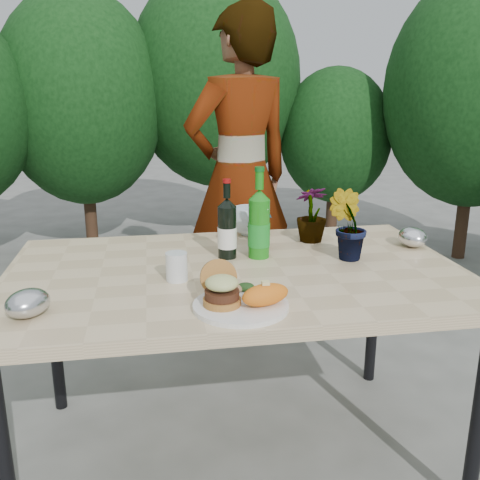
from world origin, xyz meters
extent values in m
plane|color=#60605C|center=(0.00, 0.00, 0.00)|extent=(80.00, 80.00, 0.00)
cube|color=#D0B68A|center=(0.00, 0.00, 0.73)|extent=(1.60, 1.00, 0.04)
cylinder|color=black|center=(-0.72, -0.42, 0.35)|extent=(0.05, 0.05, 0.71)
cylinder|color=black|center=(0.72, -0.42, 0.35)|extent=(0.05, 0.05, 0.71)
cylinder|color=black|center=(-0.72, 0.42, 0.35)|extent=(0.05, 0.05, 0.71)
cylinder|color=black|center=(0.72, 0.42, 0.35)|extent=(0.05, 0.05, 0.71)
cylinder|color=#382316|center=(-0.80, 2.80, 0.21)|extent=(0.10, 0.10, 0.42)
ellipsoid|color=#164417|center=(-0.80, 2.80, 1.27)|extent=(1.31, 1.31, 1.69)
cylinder|color=#382316|center=(0.30, 3.00, 0.25)|extent=(0.10, 0.10, 0.50)
ellipsoid|color=#164417|center=(0.30, 3.00, 1.41)|extent=(1.46, 1.46, 1.83)
cylinder|color=#382316|center=(1.30, 2.70, 0.19)|extent=(0.10, 0.10, 0.38)
ellipsoid|color=#164417|center=(1.30, 2.70, 0.95)|extent=(0.96, 0.96, 1.15)
cylinder|color=#382316|center=(2.20, 2.10, 0.22)|extent=(0.10, 0.10, 0.44)
ellipsoid|color=#164417|center=(2.20, 2.10, 1.33)|extent=(1.40, 1.40, 1.78)
cylinder|color=white|center=(-0.04, -0.34, 0.76)|extent=(0.28, 0.28, 0.01)
cylinder|color=#B7722D|center=(-0.10, -0.34, 0.78)|extent=(0.11, 0.11, 0.02)
cylinder|color=#472314|center=(-0.10, -0.34, 0.80)|extent=(0.10, 0.10, 0.02)
ellipsoid|color=beige|center=(-0.10, -0.34, 0.83)|extent=(0.10, 0.10, 0.04)
cylinder|color=#B7722D|center=(-0.10, -0.27, 0.82)|extent=(0.11, 0.06, 0.11)
ellipsoid|color=orange|center=(0.03, -0.36, 0.80)|extent=(0.17, 0.12, 0.06)
ellipsoid|color=olive|center=(-0.04, -0.25, 0.78)|extent=(0.04, 0.04, 0.02)
ellipsoid|color=#193814|center=(-0.01, -0.25, 0.78)|extent=(0.06, 0.04, 0.03)
cylinder|color=black|center=(-0.01, 0.14, 0.85)|extent=(0.07, 0.07, 0.20)
cylinder|color=white|center=(-0.01, 0.14, 0.83)|extent=(0.07, 0.07, 0.08)
cone|color=black|center=(-0.01, 0.14, 0.96)|extent=(0.07, 0.07, 0.03)
cylinder|color=black|center=(-0.01, 0.14, 1.01)|extent=(0.03, 0.03, 0.06)
cylinder|color=maroon|center=(-0.01, 0.14, 1.04)|extent=(0.03, 0.03, 0.01)
cylinder|color=#197B16|center=(0.11, 0.13, 0.86)|extent=(0.08, 0.08, 0.22)
cylinder|color=#198C26|center=(0.11, 0.13, 0.84)|extent=(0.08, 0.08, 0.09)
cone|color=#197B16|center=(0.11, 0.13, 0.99)|extent=(0.08, 0.08, 0.04)
cylinder|color=#197B16|center=(0.11, 0.13, 1.04)|extent=(0.03, 0.03, 0.07)
cylinder|color=#0C5919|center=(0.11, 0.13, 1.08)|extent=(0.04, 0.04, 0.02)
cylinder|color=silver|center=(-0.21, -0.08, 0.80)|extent=(0.07, 0.07, 0.09)
imported|color=#245D20|center=(0.14, 0.24, 0.85)|extent=(0.13, 0.13, 0.20)
imported|color=#275B1F|center=(0.42, 0.05, 0.88)|extent=(0.18, 0.18, 0.26)
imported|color=#2C581E|center=(0.36, 0.30, 0.86)|extent=(0.15, 0.15, 0.23)
imported|color=silver|center=(0.13, 0.44, 0.81)|extent=(0.20, 0.20, 0.12)
ellipsoid|color=#B5B7BC|center=(-0.64, -0.29, 0.79)|extent=(0.17, 0.17, 0.08)
ellipsoid|color=silver|center=(0.74, 0.16, 0.79)|extent=(0.11, 0.13, 0.08)
imported|color=#A77053|center=(0.20, 1.08, 0.89)|extent=(0.76, 0.63, 1.78)
camera|label=1|loc=(-0.28, -1.75, 1.37)|focal=40.00mm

